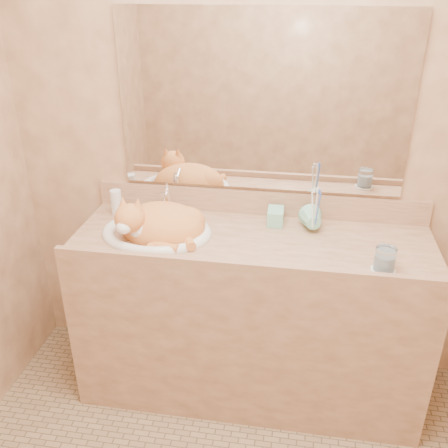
% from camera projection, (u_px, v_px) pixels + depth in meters
% --- Properties ---
extents(wall_back, '(2.40, 0.02, 2.50)m').
position_uv_depth(wall_back, '(261.00, 134.00, 2.28)').
color(wall_back, '#916241').
rests_on(wall_back, ground).
extents(vanity_counter, '(1.60, 0.55, 0.85)m').
position_uv_depth(vanity_counter, '(250.00, 316.00, 2.40)').
color(vanity_counter, brown).
rests_on(vanity_counter, floor).
extents(mirror, '(1.30, 0.02, 0.80)m').
position_uv_depth(mirror, '(262.00, 103.00, 2.20)').
color(mirror, white).
rests_on(mirror, wall_back).
extents(sink_basin, '(0.58, 0.52, 0.15)m').
position_uv_depth(sink_basin, '(156.00, 218.00, 2.22)').
color(sink_basin, white).
rests_on(sink_basin, vanity_counter).
extents(faucet, '(0.07, 0.12, 0.16)m').
position_uv_depth(faucet, '(167.00, 201.00, 2.39)').
color(faucet, white).
rests_on(faucet, vanity_counter).
extents(cat, '(0.40, 0.33, 0.21)m').
position_uv_depth(cat, '(158.00, 223.00, 2.22)').
color(cat, '#C86B2E').
rests_on(cat, sink_basin).
extents(soap_dispenser, '(0.08, 0.08, 0.16)m').
position_uv_depth(soap_dispenser, '(275.00, 213.00, 2.27)').
color(soap_dispenser, '#7DC8A9').
rests_on(soap_dispenser, vanity_counter).
extents(toothbrush_cup, '(0.13, 0.13, 0.10)m').
position_uv_depth(toothbrush_cup, '(314.00, 225.00, 2.23)').
color(toothbrush_cup, '#7DC8A9').
rests_on(toothbrush_cup, vanity_counter).
extents(toothbrushes, '(0.04, 0.04, 0.23)m').
position_uv_depth(toothbrushes, '(315.00, 207.00, 2.19)').
color(toothbrushes, white).
rests_on(toothbrushes, toothbrush_cup).
extents(saucer, '(0.10, 0.10, 0.01)m').
position_uv_depth(saucer, '(383.00, 270.00, 1.97)').
color(saucer, white).
rests_on(saucer, vanity_counter).
extents(water_glass, '(0.08, 0.08, 0.09)m').
position_uv_depth(water_glass, '(385.00, 259.00, 1.94)').
color(water_glass, silver).
rests_on(water_glass, saucer).
extents(lotion_bottle, '(0.05, 0.05, 0.13)m').
position_uv_depth(lotion_bottle, '(116.00, 203.00, 2.41)').
color(lotion_bottle, white).
rests_on(lotion_bottle, vanity_counter).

